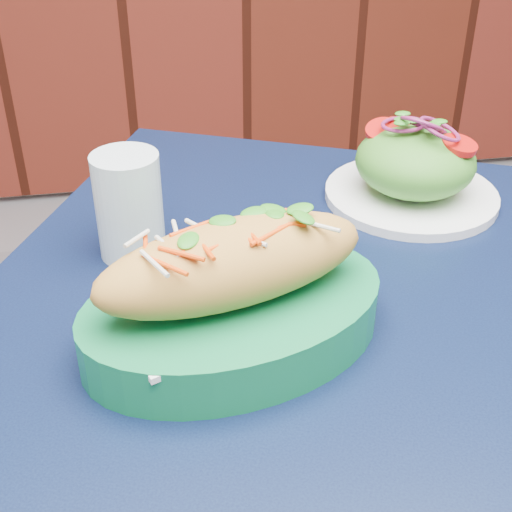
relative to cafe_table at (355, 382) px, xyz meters
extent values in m
cube|color=black|center=(0.00, 0.00, 0.07)|extent=(1.06, 1.06, 0.03)
cylinder|color=black|center=(-0.16, 0.44, -0.30)|extent=(0.04, 0.04, 0.72)
cube|color=white|center=(-0.13, -0.01, 0.13)|extent=(0.25, 0.19, 0.01)
ellipsoid|color=gold|center=(-0.13, -0.01, 0.17)|extent=(0.27, 0.15, 0.08)
cylinder|color=white|center=(0.14, 0.23, 0.09)|extent=(0.22, 0.22, 0.01)
ellipsoid|color=#4C992D|center=(0.14, 0.23, 0.14)|extent=(0.15, 0.15, 0.08)
cylinder|color=red|center=(0.18, 0.20, 0.18)|extent=(0.04, 0.04, 0.01)
cylinder|color=red|center=(0.10, 0.26, 0.18)|extent=(0.04, 0.04, 0.01)
cylinder|color=red|center=(0.14, 0.27, 0.18)|extent=(0.04, 0.04, 0.01)
torus|color=#881D59|center=(0.14, 0.23, 0.19)|extent=(0.05, 0.05, 0.00)
torus|color=#881D59|center=(0.14, 0.23, 0.19)|extent=(0.05, 0.05, 0.00)
torus|color=#881D59|center=(0.14, 0.23, 0.19)|extent=(0.05, 0.05, 0.00)
torus|color=#881D59|center=(0.14, 0.23, 0.20)|extent=(0.05, 0.05, 0.00)
cylinder|color=silver|center=(-0.22, 0.16, 0.15)|extent=(0.07, 0.07, 0.12)
camera|label=1|loc=(-0.20, -0.54, 0.52)|focal=50.00mm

